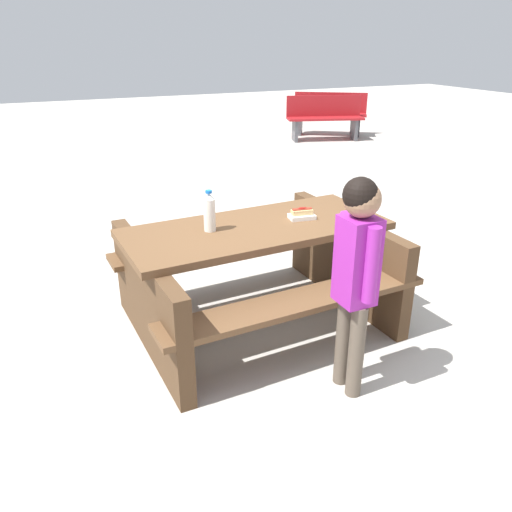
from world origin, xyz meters
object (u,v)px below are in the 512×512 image
object	(u,v)px
picnic_table	(256,266)
park_bench_mid	(325,117)
soda_bottle	(209,212)
child_in_coat	(357,262)
park_bench_far	(330,113)
hotdog_tray	(302,215)

from	to	relation	value
picnic_table	park_bench_mid	size ratio (longest dim) A/B	1.20
picnic_table	park_bench_mid	world-z (taller)	park_bench_mid
park_bench_mid	soda_bottle	bearing A→B (deg)	-127.43
child_in_coat	soda_bottle	bearing A→B (deg)	117.01
park_bench_far	picnic_table	bearing A→B (deg)	-125.74
soda_bottle	park_bench_mid	distance (m)	7.38
soda_bottle	hotdog_tray	xyz separation A→B (m)	(0.67, -0.05, -0.10)
picnic_table	park_bench_mid	xyz separation A→B (m)	(4.16, 5.89, 0.00)
picnic_table	soda_bottle	distance (m)	0.54
park_bench_mid	hotdog_tray	bearing A→B (deg)	-122.84
child_in_coat	park_bench_far	size ratio (longest dim) A/B	0.88
picnic_table	hotdog_tray	xyz separation A→B (m)	(0.36, -0.00, 0.34)
picnic_table	park_bench_far	size ratio (longest dim) A/B	1.27
soda_bottle	child_in_coat	xyz separation A→B (m)	(0.49, -0.96, -0.05)
child_in_coat	hotdog_tray	bearing A→B (deg)	78.95
picnic_table	park_bench_mid	distance (m)	7.21
soda_bottle	child_in_coat	bearing A→B (deg)	-62.99
child_in_coat	park_bench_far	xyz separation A→B (m)	(4.38, 7.26, -0.38)
soda_bottle	park_bench_far	bearing A→B (deg)	52.24
hotdog_tray	child_in_coat	bearing A→B (deg)	-101.05
soda_bottle	hotdog_tray	bearing A→B (deg)	-3.89
picnic_table	soda_bottle	xyz separation A→B (m)	(-0.32, 0.04, 0.43)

